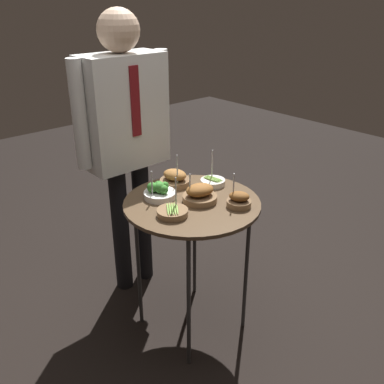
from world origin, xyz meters
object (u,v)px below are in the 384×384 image
Objects in this scene: bowl_roast_back_right at (200,194)px; waiter_figure at (125,125)px; bowl_roast_mid_right at (239,200)px; bowl_roast_far_rim at (175,179)px; serving_cart at (192,212)px; bowl_broccoli_near_rim at (159,192)px; bowl_asparagus_front_left at (172,212)px; bowl_asparagus_center at (213,182)px.

waiter_figure reaches higher than bowl_roast_back_right.
bowl_roast_back_right is 1.05× the size of bowl_roast_mid_right.
waiter_figure is at bearing 102.21° from bowl_roast_far_rim.
waiter_figure is at bearing 90.82° from serving_cart.
bowl_roast_mid_right is (0.13, -0.19, 0.09)m from serving_cart.
waiter_figure reaches higher than bowl_broccoli_near_rim.
bowl_asparagus_front_left is at bearing -163.55° from serving_cart.
serving_cart is 4.50× the size of bowl_roast_back_right.
serving_cart is at bearing -89.18° from waiter_figure.
bowl_broccoli_near_rim is at bearing 123.72° from serving_cart.
bowl_asparagus_front_left is (-0.07, -0.18, -0.02)m from bowl_broccoli_near_rim.
bowl_roast_back_right is (0.03, -0.02, 0.10)m from serving_cart.
bowl_roast_far_rim is at bearing 138.58° from bowl_asparagus_center.
bowl_broccoli_near_rim reaches higher than bowl_roast_back_right.
bowl_roast_far_rim is (0.04, 0.23, -0.00)m from bowl_roast_back_right.
bowl_asparagus_center reaches higher than bowl_roast_back_right.
bowl_asparagus_center is 1.05× the size of bowl_asparagus_front_left.
bowl_asparagus_center reaches higher than bowl_broccoli_near_rim.
waiter_figure is at bearing 115.46° from bowl_asparagus_center.
serving_cart is 0.47× the size of waiter_figure.
bowl_roast_back_right is 0.10× the size of waiter_figure.
bowl_roast_mid_right is (0.10, -0.16, -0.01)m from bowl_roast_back_right.
bowl_roast_far_rim reaches higher than serving_cart.
bowl_roast_mid_right reaches higher than bowl_broccoli_near_rim.
bowl_roast_far_rim is 0.34m from bowl_asparagus_front_left.
bowl_roast_back_right is at bearing -41.29° from serving_cart.
bowl_roast_far_rim reaches higher than bowl_asparagus_center.
bowl_roast_far_rim is 0.39m from bowl_roast_mid_right.
bowl_broccoli_near_rim is at bearing 69.24° from bowl_asparagus_front_left.
bowl_roast_back_right is at bearing -86.36° from waiter_figure.
bowl_asparagus_front_left reaches higher than bowl_roast_back_right.
serving_cart is 0.19m from bowl_broccoli_near_rim.
bowl_asparagus_center is (0.21, 0.07, 0.08)m from serving_cart.
serving_cart is 0.23m from bowl_roast_far_rim.
bowl_asparagus_front_left is at bearing -173.05° from bowl_roast_back_right.
bowl_broccoli_near_rim is (-0.12, 0.16, -0.00)m from bowl_roast_back_right.
bowl_roast_far_rim is 0.41m from waiter_figure.
bowl_roast_back_right is 0.23m from bowl_roast_far_rim.
serving_cart is at bearing -160.89° from bowl_asparagus_center.
waiter_figure reaches higher than bowl_asparagus_center.
bowl_roast_mid_right is (0.22, -0.32, -0.00)m from bowl_broccoli_near_rim.
bowl_roast_back_right is at bearing -53.53° from bowl_broccoli_near_rim.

